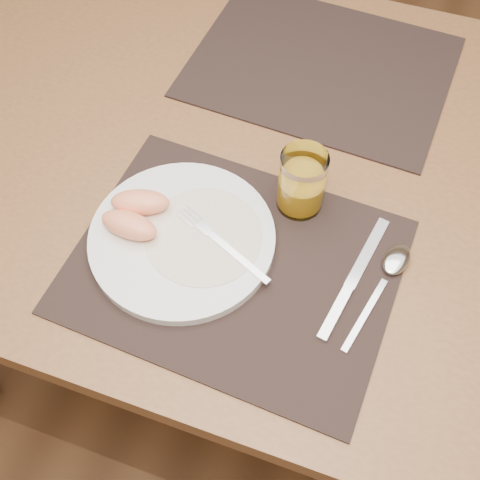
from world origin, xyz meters
name	(u,v)px	position (x,y,z in m)	size (l,w,h in m)	color
ground	(266,340)	(0.00, 0.00, 0.00)	(5.00, 5.00, 0.00)	brown
table	(280,187)	(0.00, 0.00, 0.67)	(1.40, 0.90, 0.75)	brown
placemat_near	(234,266)	(0.00, -0.22, 0.75)	(0.45, 0.35, 0.00)	black
placemat_far	(321,67)	(0.00, 0.22, 0.75)	(0.45, 0.35, 0.00)	black
plate	(182,238)	(-0.09, -0.21, 0.76)	(0.27, 0.27, 0.02)	white
plate_dressing	(204,235)	(-0.06, -0.20, 0.77)	(0.17, 0.17, 0.00)	white
fork	(216,238)	(-0.04, -0.20, 0.77)	(0.17, 0.09, 0.00)	silver
knife	(349,287)	(0.16, -0.20, 0.76)	(0.05, 0.22, 0.01)	silver
spoon	(392,267)	(0.21, -0.15, 0.76)	(0.07, 0.19, 0.01)	silver
juice_glass	(301,184)	(0.05, -0.08, 0.80)	(0.07, 0.07, 0.10)	white
grapefruit_wedges	(135,213)	(-0.16, -0.20, 0.79)	(0.09, 0.10, 0.03)	#FF9668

